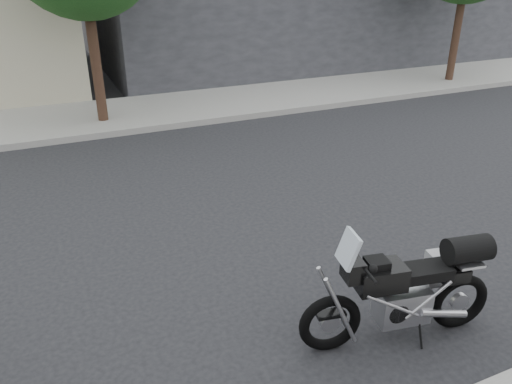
# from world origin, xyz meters

# --- Properties ---
(ground) EXTENTS (120.00, 120.00, 0.00)m
(ground) POSITION_xyz_m (0.00, 0.00, 0.00)
(ground) COLOR black
(ground) RESTS_ON ground
(far_sidewalk) EXTENTS (44.00, 3.00, 0.15)m
(far_sidewalk) POSITION_xyz_m (0.00, -6.50, 0.07)
(far_sidewalk) COLOR gray
(far_sidewalk) RESTS_ON ground
(motorcycle) EXTENTS (2.16, 0.76, 1.38)m
(motorcycle) POSITION_xyz_m (0.17, 3.04, 0.59)
(motorcycle) COLOR black
(motorcycle) RESTS_ON ground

